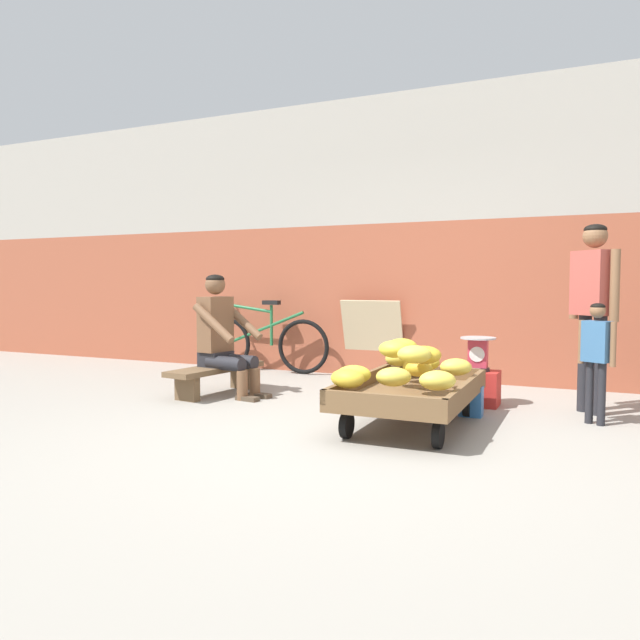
# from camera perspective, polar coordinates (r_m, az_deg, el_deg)

# --- Properties ---
(ground_plane) EXTENTS (80.00, 80.00, 0.00)m
(ground_plane) POSITION_cam_1_polar(r_m,az_deg,el_deg) (4.09, 1.09, -11.48)
(ground_plane) COLOR gray
(back_wall) EXTENTS (16.00, 0.30, 3.15)m
(back_wall) POSITION_cam_1_polar(r_m,az_deg,el_deg) (6.82, 11.22, 7.76)
(back_wall) COLOR #A35138
(back_wall) RESTS_ON ground
(banana_cart) EXTENTS (0.85, 1.45, 0.36)m
(banana_cart) POSITION_cam_1_polar(r_m,az_deg,el_deg) (4.53, 8.64, -6.95)
(banana_cart) COLOR brown
(banana_cart) RESTS_ON ground
(banana_pile) EXTENTS (0.88, 1.42, 0.26)m
(banana_pile) POSITION_cam_1_polar(r_m,az_deg,el_deg) (4.48, 8.11, -4.11)
(banana_pile) COLOR yellow
(banana_pile) RESTS_ON banana_cart
(low_bench) EXTENTS (0.44, 1.13, 0.27)m
(low_bench) POSITION_cam_1_polar(r_m,az_deg,el_deg) (5.86, -9.78, -4.98)
(low_bench) COLOR brown
(low_bench) RESTS_ON ground
(vendor_seated) EXTENTS (0.71, 0.54, 1.14)m
(vendor_seated) POSITION_cam_1_polar(r_m,az_deg,el_deg) (5.76, -9.17, -1.44)
(vendor_seated) COLOR brown
(vendor_seated) RESTS_ON ground
(plastic_crate) EXTENTS (0.36, 0.28, 0.30)m
(plastic_crate) POSITION_cam_1_polar(r_m,az_deg,el_deg) (5.44, 14.63, -6.23)
(plastic_crate) COLOR red
(plastic_crate) RESTS_ON ground
(weighing_scale) EXTENTS (0.30, 0.30, 0.29)m
(weighing_scale) POSITION_cam_1_polar(r_m,az_deg,el_deg) (5.39, 14.68, -3.06)
(weighing_scale) COLOR #28282D
(weighing_scale) RESTS_ON plastic_crate
(bicycle_near_left) EXTENTS (1.66, 0.48, 0.86)m
(bicycle_near_left) POSITION_cam_1_polar(r_m,az_deg,el_deg) (7.25, -5.33, -2.11)
(bicycle_near_left) COLOR black
(bicycle_near_left) RESTS_ON ground
(sign_board) EXTENTS (0.70, 0.27, 0.87)m
(sign_board) POSITION_cam_1_polar(r_m,az_deg,el_deg) (6.85, 5.02, -1.76)
(sign_board) COLOR #C6B289
(sign_board) RESTS_ON ground
(customer_adult) EXTENTS (0.37, 0.37, 1.53)m
(customer_adult) POSITION_cam_1_polar(r_m,az_deg,el_deg) (5.34, 24.40, 2.05)
(customer_adult) COLOR #232328
(customer_adult) RESTS_ON ground
(customer_child) EXTENTS (0.26, 0.19, 0.91)m
(customer_child) POSITION_cam_1_polar(r_m,az_deg,el_deg) (4.95, 24.64, -2.57)
(customer_child) COLOR #232328
(customer_child) RESTS_ON ground
(shopping_bag) EXTENTS (0.18, 0.12, 0.24)m
(shopping_bag) POSITION_cam_1_polar(r_m,az_deg,el_deg) (4.98, 14.05, -7.45)
(shopping_bag) COLOR #3370B7
(shopping_bag) RESTS_ON ground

